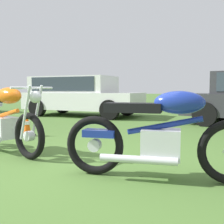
{
  "coord_description": "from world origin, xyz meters",
  "views": [
    {
      "loc": [
        1.87,
        -2.94,
        0.96
      ],
      "look_at": [
        0.08,
        1.28,
        0.58
      ],
      "focal_mm": 43.86,
      "sensor_mm": 36.0,
      "label": 1
    }
  ],
  "objects_px": {
    "motorcycle_blue": "(162,135)",
    "traffic_cone": "(27,125)",
    "car_white": "(78,93)",
    "motorcycle_orange": "(3,120)"
  },
  "relations": [
    {
      "from": "motorcycle_blue",
      "to": "traffic_cone",
      "type": "height_order",
      "value": "motorcycle_blue"
    },
    {
      "from": "motorcycle_blue",
      "to": "car_white",
      "type": "height_order",
      "value": "car_white"
    },
    {
      "from": "motorcycle_blue",
      "to": "car_white",
      "type": "relative_size",
      "value": 0.49
    },
    {
      "from": "car_white",
      "to": "traffic_cone",
      "type": "relative_size",
      "value": 8.52
    },
    {
      "from": "motorcycle_orange",
      "to": "motorcycle_blue",
      "type": "distance_m",
      "value": 2.52
    },
    {
      "from": "motorcycle_blue",
      "to": "car_white",
      "type": "distance_m",
      "value": 7.36
    },
    {
      "from": "motorcycle_orange",
      "to": "traffic_cone",
      "type": "xyz_separation_m",
      "value": [
        -0.66,
        1.31,
        -0.26
      ]
    },
    {
      "from": "motorcycle_orange",
      "to": "motorcycle_blue",
      "type": "height_order",
      "value": "same"
    },
    {
      "from": "motorcycle_orange",
      "to": "car_white",
      "type": "bearing_deg",
      "value": 125.2
    },
    {
      "from": "motorcycle_orange",
      "to": "car_white",
      "type": "relative_size",
      "value": 0.46
    }
  ]
}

